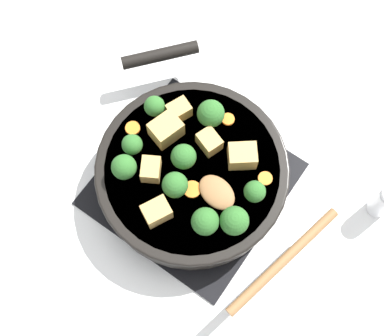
# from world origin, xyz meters

# --- Properties ---
(ground_plane) EXTENTS (2.40, 2.40, 0.00)m
(ground_plane) POSITION_xyz_m (0.00, 0.00, 0.00)
(ground_plane) COLOR white
(front_burner_grate) EXTENTS (0.31, 0.31, 0.03)m
(front_burner_grate) POSITION_xyz_m (0.00, 0.00, 0.01)
(front_burner_grate) COLOR black
(front_burner_grate) RESTS_ON ground_plane
(skillet_pan) EXTENTS (0.38, 0.40, 0.06)m
(skillet_pan) POSITION_xyz_m (0.00, 0.00, 0.06)
(skillet_pan) COLOR black
(skillet_pan) RESTS_ON front_burner_grate
(wooden_spoon) EXTENTS (0.23, 0.22, 0.02)m
(wooden_spoon) POSITION_xyz_m (-0.03, -0.14, 0.09)
(wooden_spoon) COLOR olive
(wooden_spoon) RESTS_ON skillet_pan
(tofu_cube_center_large) EXTENTS (0.06, 0.05, 0.04)m
(tofu_cube_center_large) POSITION_xyz_m (0.02, 0.07, 0.11)
(tofu_cube_center_large) COLOR tan
(tofu_cube_center_large) RESTS_ON skillet_pan
(tofu_cube_near_handle) EXTENTS (0.05, 0.04, 0.03)m
(tofu_cube_near_handle) POSITION_xyz_m (0.07, 0.08, 0.10)
(tofu_cube_near_handle) COLOR tan
(tofu_cube_near_handle) RESTS_ON skillet_pan
(tofu_cube_east_chunk) EXTENTS (0.05, 0.05, 0.03)m
(tofu_cube_east_chunk) POSITION_xyz_m (-0.05, 0.05, 0.10)
(tofu_cube_east_chunk) COLOR tan
(tofu_cube_east_chunk) RESTS_ON skillet_pan
(tofu_cube_west_chunk) EXTENTS (0.05, 0.05, 0.03)m
(tofu_cube_west_chunk) POSITION_xyz_m (-0.10, -0.00, 0.10)
(tofu_cube_west_chunk) COLOR tan
(tofu_cube_west_chunk) RESTS_ON skillet_pan
(tofu_cube_back_piece) EXTENTS (0.06, 0.06, 0.04)m
(tofu_cube_back_piece) POSITION_xyz_m (0.06, -0.06, 0.11)
(tofu_cube_back_piece) COLOR tan
(tofu_cube_back_piece) RESTS_ON skillet_pan
(tofu_cube_front_piece) EXTENTS (0.04, 0.05, 0.03)m
(tofu_cube_front_piece) POSITION_xyz_m (0.05, -0.00, 0.10)
(tofu_cube_front_piece) COLOR tan
(tofu_cube_front_piece) RESTS_ON skillet_pan
(broccoli_floret_near_spoon) EXTENTS (0.04, 0.04, 0.04)m
(broccoli_floret_near_spoon) POSITION_xyz_m (0.05, 0.11, 0.11)
(broccoli_floret_near_spoon) COLOR #709956
(broccoli_floret_near_spoon) RESTS_ON skillet_pan
(broccoli_floret_center_top) EXTENTS (0.04, 0.04, 0.04)m
(broccoli_floret_center_top) POSITION_xyz_m (0.02, -0.11, 0.11)
(broccoli_floret_center_top) COLOR #709956
(broccoli_floret_center_top) RESTS_ON skillet_pan
(broccoli_floret_east_rim) EXTENTS (0.04, 0.04, 0.05)m
(broccoli_floret_east_rim) POSITION_xyz_m (-0.07, -0.07, 0.12)
(broccoli_floret_east_rim) COLOR #709956
(broccoli_floret_east_rim) RESTS_ON skillet_pan
(broccoli_floret_west_rim) EXTENTS (0.04, 0.04, 0.05)m
(broccoli_floret_west_rim) POSITION_xyz_m (0.00, 0.02, 0.11)
(broccoli_floret_west_rim) COLOR #709956
(broccoli_floret_west_rim) RESTS_ON skillet_pan
(broccoli_floret_north_edge) EXTENTS (0.05, 0.05, 0.05)m
(broccoli_floret_north_edge) POSITION_xyz_m (0.09, 0.02, 0.12)
(broccoli_floret_north_edge) COLOR #709956
(broccoli_floret_north_edge) RESTS_ON skillet_pan
(broccoli_floret_south_cluster) EXTENTS (0.03, 0.03, 0.04)m
(broccoli_floret_south_cluster) POSITION_xyz_m (-0.03, 0.10, 0.11)
(broccoli_floret_south_cluster) COLOR #709956
(broccoli_floret_south_cluster) RESTS_ON skillet_pan
(broccoli_floret_mid_floret) EXTENTS (0.04, 0.04, 0.05)m
(broccoli_floret_mid_floret) POSITION_xyz_m (-0.05, 0.00, 0.11)
(broccoli_floret_mid_floret) COLOR #709956
(broccoli_floret_mid_floret) RESTS_ON skillet_pan
(broccoli_floret_small_inner) EXTENTS (0.05, 0.05, 0.05)m
(broccoli_floret_small_inner) POSITION_xyz_m (-0.04, -0.11, 0.12)
(broccoli_floret_small_inner) COLOR #709956
(broccoli_floret_small_inner) RESTS_ON skillet_pan
(broccoli_floret_tall_stem) EXTENTS (0.04, 0.04, 0.05)m
(broccoli_floret_tall_stem) POSITION_xyz_m (-0.07, 0.09, 0.11)
(broccoli_floret_tall_stem) COLOR #709956
(broccoli_floret_tall_stem) RESTS_ON skillet_pan
(carrot_slice_orange_thin) EXTENTS (0.02, 0.02, 0.01)m
(carrot_slice_orange_thin) POSITION_xyz_m (0.11, -0.00, 0.09)
(carrot_slice_orange_thin) COLOR orange
(carrot_slice_orange_thin) RESTS_ON skillet_pan
(carrot_slice_near_center) EXTENTS (0.03, 0.03, 0.01)m
(carrot_slice_near_center) POSITION_xyz_m (-0.03, -0.02, 0.09)
(carrot_slice_near_center) COLOR orange
(carrot_slice_near_center) RESTS_ON skillet_pan
(carrot_slice_edge_slice) EXTENTS (0.02, 0.02, 0.01)m
(carrot_slice_edge_slice) POSITION_xyz_m (0.05, -0.11, 0.09)
(carrot_slice_edge_slice) COLOR orange
(carrot_slice_edge_slice) RESTS_ON skillet_pan
(carrot_slice_under_broccoli) EXTENTS (0.03, 0.03, 0.01)m
(carrot_slice_under_broccoli) POSITION_xyz_m (0.00, 0.12, 0.09)
(carrot_slice_under_broccoli) COLOR orange
(carrot_slice_under_broccoli) RESTS_ON skillet_pan
(salt_shaker) EXTENTS (0.04, 0.04, 0.09)m
(salt_shaker) POSITION_xyz_m (0.15, -0.30, 0.04)
(salt_shaker) COLOR white
(salt_shaker) RESTS_ON ground_plane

